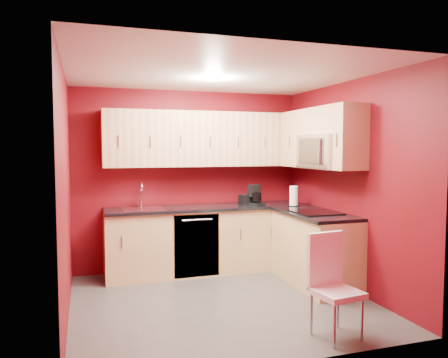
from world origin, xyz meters
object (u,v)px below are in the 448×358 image
microwave (325,151)px  paper_towel (294,196)px  sink (143,206)px  napkin_holder (244,199)px  coffee_maker (257,195)px  dining_chair (337,287)px

microwave → paper_towel: 0.90m
sink → napkin_holder: bearing=0.9°
microwave → paper_towel: microwave is taller
napkin_holder → microwave: bearing=-56.8°
microwave → coffee_maker: microwave is taller
coffee_maker → dining_chair: (-0.17, -2.33, -0.58)m
sink → coffee_maker: 1.58m
napkin_holder → paper_towel: 0.70m
microwave → dining_chair: bearing=-116.4°
coffee_maker → dining_chair: size_ratio=0.30×
paper_towel → sink: bearing=170.0°
coffee_maker → microwave: bearing=-81.8°
sink → napkin_holder: 1.42m
microwave → sink: size_ratio=1.46×
paper_towel → microwave: bearing=-82.4°
napkin_holder → dining_chair: (-0.02, -2.42, -0.51)m
sink → coffee_maker: size_ratio=1.87×
paper_towel → dining_chair: (-0.61, -2.05, -0.58)m
microwave → dining_chair: 1.97m
coffee_maker → napkin_holder: size_ratio=2.04×
dining_chair → napkin_holder: bearing=82.1°
sink → microwave: bearing=-25.6°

